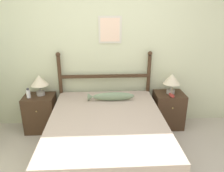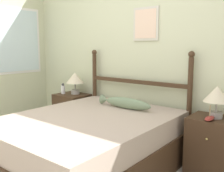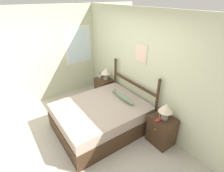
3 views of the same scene
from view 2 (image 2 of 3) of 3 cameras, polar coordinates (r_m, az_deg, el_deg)
wall_back at (r=3.49m, az=7.50°, el=7.41°), size 6.40×0.08×2.55m
bed at (r=2.91m, az=-5.27°, el=-12.49°), size 1.54×1.92×0.61m
headboard at (r=3.50m, az=5.22°, el=-1.67°), size 1.56×0.08×1.30m
nightstand_left at (r=4.17m, az=-8.64°, el=-5.92°), size 0.49×0.42×0.61m
nightstand_right at (r=3.03m, az=21.10°, el=-12.05°), size 0.49×0.42×0.61m
table_lamp_left at (r=4.08m, az=-8.04°, el=1.55°), size 0.28×0.28×0.34m
table_lamp_right at (r=2.89m, az=21.90°, el=-1.93°), size 0.28×0.28×0.34m
bottle at (r=4.15m, az=-10.61°, el=-0.66°), size 0.06×0.06×0.17m
model_boat at (r=2.82m, az=20.47°, el=-6.59°), size 0.08×0.18×0.16m
fish_pillow at (r=3.16m, az=2.80°, el=-3.70°), size 0.72×0.12×0.13m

